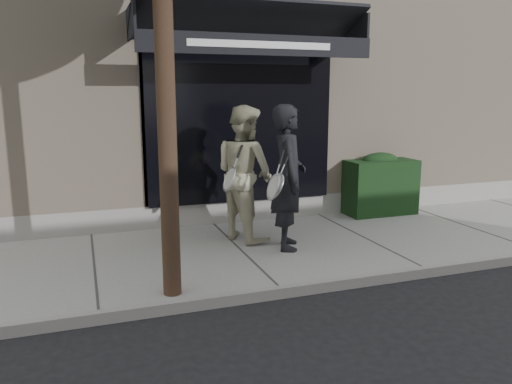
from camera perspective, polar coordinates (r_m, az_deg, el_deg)
name	(u,v)px	position (r m, az deg, el deg)	size (l,w,h in m)	color
ground	(361,243)	(8.05, 11.92, -5.76)	(80.00, 80.00, 0.00)	black
sidewalk	(361,240)	(8.04, 11.93, -5.35)	(20.00, 3.00, 0.12)	gray
curb	(425,272)	(6.83, 18.74, -8.62)	(20.00, 0.10, 0.14)	gray
building_facade	(256,76)	(12.22, 0.02, 13.17)	(14.30, 8.04, 5.64)	beige
hedge	(379,185)	(9.51, 13.87, 0.83)	(1.30, 0.70, 1.14)	black
pedestrian_front	(288,178)	(7.07, 3.70, 1.65)	(0.79, 0.87, 2.05)	black
pedestrian_back	(244,173)	(7.51, -1.34, 2.16)	(1.08, 1.20, 2.03)	#B8B593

